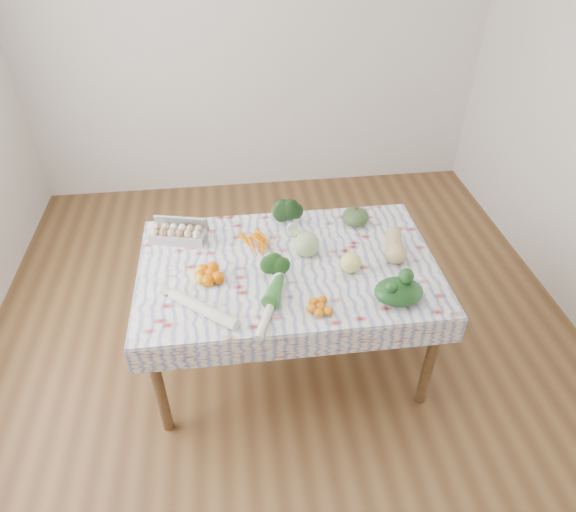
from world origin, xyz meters
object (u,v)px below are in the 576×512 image
Objects in this scene: egg_carton at (177,235)px; kabocha_squash at (356,217)px; grapefruit at (351,263)px; butternut_squash at (395,245)px; cabbage at (307,244)px; dining_table at (288,276)px.

egg_carton is 1.98× the size of kabocha_squash.
grapefruit reaches higher than kabocha_squash.
butternut_squash is at bearing -64.37° from kabocha_squash.
grapefruit is (-0.13, -0.44, 0.00)m from kabocha_squash.
cabbage reaches higher than grapefruit.
kabocha_squash is 1.43× the size of grapefruit.
butternut_squash is at bearing 0.67° from egg_carton.
egg_carton is 1.03m from grapefruit.
egg_carton is 1.21× the size of butternut_squash.
egg_carton reaches higher than dining_table.
kabocha_squash is 0.61× the size of butternut_squash.
dining_table is 5.96× the size of butternut_squash.
cabbage is at bearing 140.96° from grapefruit.
egg_carton is 2.84× the size of grapefruit.
cabbage reaches higher than butternut_squash.
kabocha_squash is (1.08, 0.04, 0.01)m from egg_carton.
kabocha_squash reaches higher than egg_carton.
egg_carton is 0.77m from cabbage.
egg_carton is at bearing 154.26° from dining_table.
grapefruit reaches higher than egg_carton.
butternut_squash is at bearing 2.00° from dining_table.
cabbage is (0.12, 0.08, 0.16)m from dining_table.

